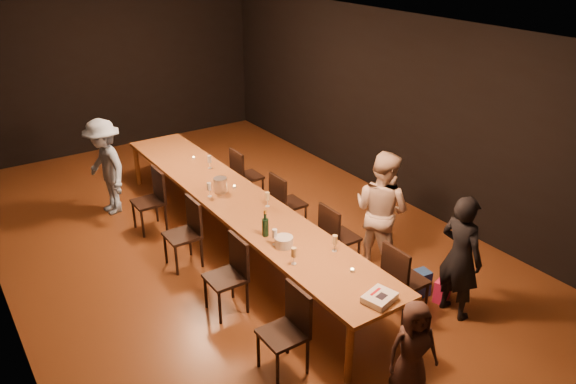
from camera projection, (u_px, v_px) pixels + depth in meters
ground at (240, 246)px, 8.01m from camera, size 10.00×10.00×0.00m
room_shell at (234, 106)px, 7.13m from camera, size 6.04×10.04×3.02m
table at (238, 203)px, 7.71m from camera, size 0.90×6.00×0.75m
chair_right_0 at (406, 279)px, 6.45m from camera, size 0.42×0.42×0.93m
chair_right_1 at (340, 236)px, 7.35m from camera, size 0.42×0.42×0.93m
chair_right_2 at (289, 203)px, 8.25m from camera, size 0.42×0.42×0.93m
chair_right_3 at (248, 176)px, 9.14m from camera, size 0.42×0.42×0.93m
chair_left_0 at (283, 333)px, 5.59m from camera, size 0.42×0.42×0.93m
chair_left_1 at (225, 277)px, 6.48m from camera, size 0.42×0.42×0.93m
chair_left_2 at (182, 235)px, 7.38m from camera, size 0.42×0.42×0.93m
chair_left_3 at (148, 201)px, 8.28m from camera, size 0.42×0.42×0.93m
woman_birthday at (460, 257)px, 6.33m from camera, size 0.38×0.56×1.52m
woman_tan at (381, 211)px, 7.25m from camera, size 0.78×0.91×1.63m
man_blue at (106, 167)px, 8.69m from camera, size 0.68×1.05×1.54m
child at (413, 349)px, 5.31m from camera, size 0.58×0.48×1.03m
gift_bag_red at (442, 290)px, 6.81m from camera, size 0.27×0.20×0.28m
gift_bag_blue at (419, 284)px, 6.89m from camera, size 0.29×0.21×0.33m
birthday_cake at (380, 298)px, 5.58m from camera, size 0.37×0.33×0.08m
plate_stack at (284, 242)px, 6.53m from camera, size 0.27×0.27×0.12m
champagne_bottle at (265, 223)px, 6.72m from camera, size 0.10×0.10×0.34m
ice_bucket at (220, 185)px, 7.87m from camera, size 0.23×0.23×0.21m
wineglass_0 at (294, 256)px, 6.17m from camera, size 0.06×0.06×0.21m
wineglass_1 at (335, 243)px, 6.42m from camera, size 0.06×0.06×0.21m
wineglass_2 at (275, 237)px, 6.55m from camera, size 0.06×0.06×0.21m
wineglass_3 at (267, 199)px, 7.46m from camera, size 0.06×0.06×0.21m
wineglass_4 at (209, 190)px, 7.74m from camera, size 0.06×0.06×0.21m
wineglass_5 at (210, 162)px, 8.65m from camera, size 0.06×0.06×0.21m
tealight_near at (352, 270)px, 6.07m from camera, size 0.05×0.05×0.03m
tealight_mid at (234, 187)px, 8.03m from camera, size 0.05×0.05×0.03m
tealight_far at (194, 158)px, 9.04m from camera, size 0.05×0.05×0.03m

